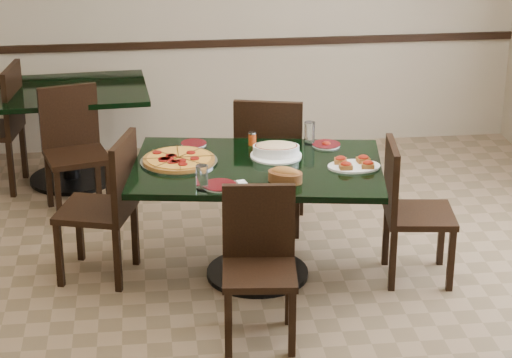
{
  "coord_description": "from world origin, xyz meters",
  "views": [
    {
      "loc": [
        -0.66,
        -5.33,
        2.94
      ],
      "look_at": [
        -0.02,
        0.0,
        0.78
      ],
      "focal_mm": 70.0,
      "sensor_mm": 36.0,
      "label": 1
    }
  ],
  "objects": [
    {
      "name": "pepperoni_pizza",
      "position": [
        -0.45,
        0.4,
        0.77
      ],
      "size": [
        0.48,
        0.48,
        0.04
      ],
      "rotation": [
        0.0,
        0.0,
        0.01
      ],
      "color": "#ADAEB4",
      "rests_on": "main_table"
    },
    {
      "name": "back_chair_left",
      "position": [
        -1.74,
        2.0,
        0.54
      ],
      "size": [
        0.51,
        0.51,
        0.96
      ],
      "rotation": [
        0.0,
        0.0,
        -1.71
      ],
      "color": "black",
      "rests_on": "floor"
    },
    {
      "name": "chair_left",
      "position": [
        -0.9,
        0.4,
        0.52
      ],
      "size": [
        0.54,
        0.54,
        0.93
      ],
      "rotation": [
        0.0,
        0.0,
        -1.87
      ],
      "color": "black",
      "rests_on": "floor"
    },
    {
      "name": "bread_basket",
      "position": [
        0.15,
        0.02,
        0.79
      ],
      "size": [
        0.25,
        0.22,
        0.09
      ],
      "rotation": [
        0.0,
        0.0,
        -0.5
      ],
      "color": "brown",
      "rests_on": "main_table"
    },
    {
      "name": "chair_right",
      "position": [
        0.93,
        0.17,
        0.5
      ],
      "size": [
        0.47,
        0.47,
        0.89
      ],
      "rotation": [
        0.0,
        0.0,
        1.45
      ],
      "color": "black",
      "rests_on": "floor"
    },
    {
      "name": "chair_near",
      "position": [
        -0.06,
        -0.41,
        0.48
      ],
      "size": [
        0.44,
        0.44,
        0.87
      ],
      "rotation": [
        0.0,
        0.0,
        -0.09
      ],
      "color": "black",
      "rests_on": "floor"
    },
    {
      "name": "back_chair_near",
      "position": [
        -1.17,
        1.52,
        0.51
      ],
      "size": [
        0.52,
        0.52,
        0.91
      ],
      "rotation": [
        0.0,
        0.0,
        0.25
      ],
      "color": "black",
      "rests_on": "floor"
    },
    {
      "name": "side_plate_near",
      "position": [
        -0.24,
        -0.02,
        0.76
      ],
      "size": [
        0.2,
        0.2,
        0.02
      ],
      "rotation": [
        0.0,
        0.0,
        0.2
      ],
      "color": "white",
      "rests_on": "main_table"
    },
    {
      "name": "main_table",
      "position": [
        0.02,
        0.3,
        0.57
      ],
      "size": [
        1.64,
        1.19,
        0.75
      ],
      "rotation": [
        0.0,
        0.0,
        -0.16
      ],
      "color": "black",
      "rests_on": "floor"
    },
    {
      "name": "pepper_shaker",
      "position": [
        0.03,
        0.66,
        0.8
      ],
      "size": [
        0.05,
        0.05,
        0.09
      ],
      "color": "#CA4515",
      "rests_on": "main_table"
    },
    {
      "name": "bruschetta_platter",
      "position": [
        0.6,
        0.19,
        0.77
      ],
      "size": [
        0.33,
        0.23,
        0.05
      ],
      "rotation": [
        0.0,
        0.0,
        -0.02
      ],
      "color": "white",
      "rests_on": "main_table"
    },
    {
      "name": "side_plate_far_r",
      "position": [
        0.5,
        0.59,
        0.76
      ],
      "size": [
        0.18,
        0.18,
        0.03
      ],
      "rotation": [
        0.0,
        0.0,
        -0.46
      ],
      "color": "white",
      "rests_on": "main_table"
    },
    {
      "name": "side_plate_far_l",
      "position": [
        -0.35,
        0.71,
        0.76
      ],
      "size": [
        0.17,
        0.17,
        0.02
      ],
      "rotation": [
        0.0,
        0.0,
        0.12
      ],
      "color": "white",
      "rests_on": "main_table"
    },
    {
      "name": "water_glass_a",
      "position": [
        0.4,
        0.63,
        0.82
      ],
      "size": [
        0.07,
        0.07,
        0.15
      ],
      "primitive_type": "cylinder",
      "color": "white",
      "rests_on": "main_table"
    },
    {
      "name": "water_glass_b",
      "position": [
        -0.34,
        -0.06,
        0.82
      ],
      "size": [
        0.07,
        0.07,
        0.15
      ],
      "primitive_type": "cylinder",
      "color": "white",
      "rests_on": "main_table"
    },
    {
      "name": "back_table",
      "position": [
        -1.24,
        2.07,
        0.52
      ],
      "size": [
        1.27,
        0.96,
        0.75
      ],
      "rotation": [
        0.0,
        0.0,
        0.06
      ],
      "color": "black",
      "rests_on": "floor"
    },
    {
      "name": "room_shell",
      "position": [
        1.02,
        1.73,
        1.17
      ],
      "size": [
        5.5,
        5.5,
        5.5
      ],
      "color": "white",
      "rests_on": "floor"
    },
    {
      "name": "chair_far",
      "position": [
        0.18,
        0.97,
        0.55
      ],
      "size": [
        0.55,
        0.55,
        0.98
      ],
      "rotation": [
        0.0,
        0.0,
        2.91
      ],
      "color": "black",
      "rests_on": "floor"
    },
    {
      "name": "lasagna_casserole",
      "position": [
        0.15,
        0.43,
        0.8
      ],
      "size": [
        0.32,
        0.32,
        0.09
      ],
      "rotation": [
        0.0,
        0.0,
        -0.11
      ],
      "color": "white",
      "rests_on": "main_table"
    },
    {
      "name": "napkin_setting",
      "position": [
        -0.15,
        -0.03,
        0.75
      ],
      "size": [
        0.19,
        0.19,
        0.01
      ],
      "rotation": [
        0.0,
        0.0,
        0.23
      ],
      "color": "white",
      "rests_on": "main_table"
    },
    {
      "name": "floor",
      "position": [
        0.0,
        0.0,
        0.0
      ],
      "size": [
        5.5,
        5.5,
        0.0
      ],
      "primitive_type": "plane",
      "color": "#7B6247",
      "rests_on": "ground"
    }
  ]
}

